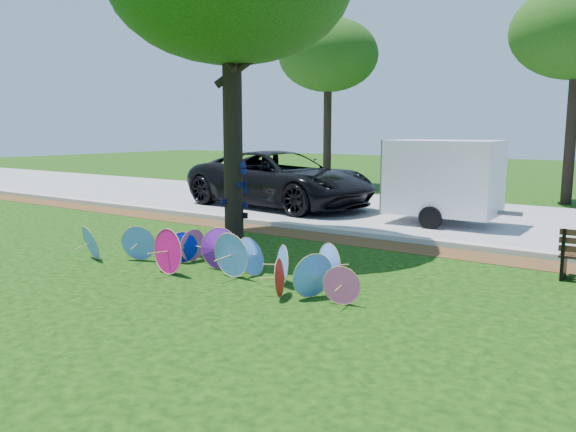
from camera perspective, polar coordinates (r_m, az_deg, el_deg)
name	(u,v)px	position (r m, az deg, el deg)	size (l,w,h in m)	color
ground	(198,280)	(9.84, -9.10, -6.40)	(90.00, 90.00, 0.00)	black
mulch_strip	(330,238)	(13.36, 4.33, -2.26)	(90.00, 1.00, 0.01)	#472D16
curb	(345,232)	(13.95, 5.78, -1.58)	(90.00, 0.30, 0.12)	#B7B5AD
street	(410,213)	(17.66, 12.29, 0.27)	(90.00, 8.00, 0.01)	gray
parasol_pile	(216,254)	(10.07, -7.35, -3.90)	(6.17, 1.60, 0.84)	#041CD1
black_van	(280,179)	(18.67, -0.79, 3.75)	(3.06, 6.65, 1.85)	black
cargo_trailer	(444,177)	(15.70, 15.54, 3.81)	(2.82, 1.79, 2.57)	white
bg_trees	(522,37)	(22.29, 22.71, 16.40)	(18.89, 5.01, 7.40)	black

